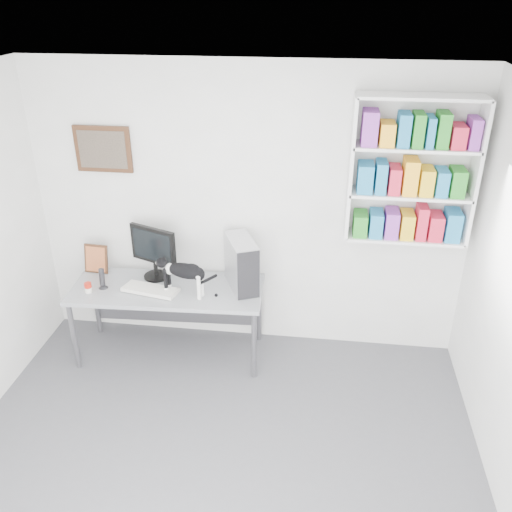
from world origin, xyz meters
name	(u,v)px	position (x,y,z in m)	size (l,w,h in m)	color
room	(198,339)	(0.00, 0.00, 1.35)	(4.01, 4.01, 2.70)	#4E4E52
bookshelf	(412,171)	(1.40, 1.85, 1.85)	(1.03, 0.28, 1.24)	silver
wall_art	(103,149)	(-1.30, 1.97, 1.90)	(0.52, 0.04, 0.42)	#442715
desk	(170,321)	(-0.69, 1.59, 0.37)	(1.75, 0.68, 0.73)	gray
monitor	(154,252)	(-0.84, 1.77, 0.99)	(0.49, 0.24, 0.52)	black
keyboard	(151,290)	(-0.82, 1.50, 0.75)	(0.51, 0.19, 0.04)	silver
pc_tower	(241,264)	(-0.01, 1.70, 0.97)	(0.21, 0.47, 0.47)	silver
speaker	(102,278)	(-1.27, 1.51, 0.83)	(0.09, 0.09, 0.20)	black
leaning_print	(96,258)	(-1.44, 1.80, 0.88)	(0.23, 0.09, 0.29)	#442715
soup_can	(88,288)	(-1.37, 1.42, 0.78)	(0.06, 0.06, 0.09)	red
cat	(185,279)	(-0.49, 1.49, 0.89)	(0.53, 0.14, 0.33)	black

